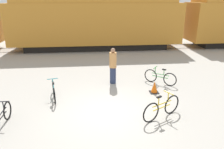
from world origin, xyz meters
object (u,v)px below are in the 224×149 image
at_px(bicycle_green, 160,77).
at_px(person_in_tan, 113,66).
at_px(freight_train, 96,16).
at_px(bicycle_teal, 54,91).
at_px(bicycle_yellow, 162,108).
at_px(bicycle_black, 1,118).
at_px(traffic_cone, 154,88).

distance_m(bicycle_green, person_in_tan, 2.47).
bearing_deg(freight_train, bicycle_teal, -102.81).
xyz_separation_m(bicycle_yellow, bicycle_black, (-5.60, -0.06, -0.04)).
xyz_separation_m(freight_train, traffic_cone, (2.34, -9.50, -2.48)).
bearing_deg(bicycle_yellow, bicycle_black, -179.35).
height_order(bicycle_yellow, traffic_cone, bicycle_yellow).
relative_size(freight_train, bicycle_yellow, 26.89).
distance_m(bicycle_teal, bicycle_green, 5.27).
height_order(bicycle_teal, traffic_cone, bicycle_teal).
relative_size(bicycle_teal, bicycle_yellow, 1.01).
distance_m(freight_train, bicycle_yellow, 12.10).
distance_m(bicycle_teal, bicycle_yellow, 4.63).
distance_m(freight_train, bicycle_teal, 10.21).
height_order(person_in_tan, traffic_cone, person_in_tan).
xyz_separation_m(bicycle_green, bicycle_yellow, (-0.96, -3.25, 0.04)).
xyz_separation_m(freight_train, bicycle_green, (2.93, -8.46, -2.37)).
relative_size(bicycle_green, traffic_cone, 2.49).
bearing_deg(bicycle_green, traffic_cone, -119.45).
height_order(freight_train, bicycle_yellow, freight_train).
xyz_separation_m(bicycle_yellow, traffic_cone, (0.37, 2.21, -0.15)).
height_order(bicycle_black, person_in_tan, person_in_tan).
height_order(freight_train, bicycle_teal, freight_train).
relative_size(bicycle_teal, bicycle_green, 1.20).
bearing_deg(bicycle_teal, bicycle_black, -124.44).
height_order(bicycle_teal, person_in_tan, person_in_tan).
height_order(bicycle_black, traffic_cone, bicycle_black).
bearing_deg(bicycle_yellow, traffic_cone, 80.42).
bearing_deg(freight_train, traffic_cone, -76.18).
xyz_separation_m(bicycle_green, traffic_cone, (-0.59, -1.04, -0.11)).
height_order(bicycle_yellow, person_in_tan, person_in_tan).
xyz_separation_m(freight_train, bicycle_yellow, (1.97, -11.71, -2.33)).
distance_m(bicycle_green, bicycle_yellow, 3.39).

